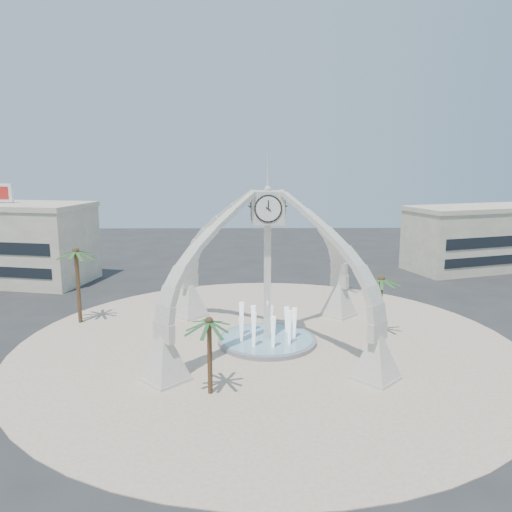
{
  "coord_description": "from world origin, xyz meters",
  "views": [
    {
      "loc": [
        -1.43,
        -38.43,
        14.61
      ],
      "look_at": [
        -0.87,
        2.0,
        6.83
      ],
      "focal_mm": 35.0,
      "sensor_mm": 36.0,
      "label": 1
    }
  ],
  "objects_px": {
    "palm_north": "(344,249)",
    "palm_south": "(209,322)",
    "clock_tower": "(267,265)",
    "palm_west": "(76,252)",
    "palm_east": "(382,280)",
    "fountain": "(267,340)"
  },
  "relations": [
    {
      "from": "palm_north",
      "to": "palm_south",
      "type": "relative_size",
      "value": 1.07
    },
    {
      "from": "palm_south",
      "to": "palm_east",
      "type": "bearing_deg",
      "value": 37.74
    },
    {
      "from": "fountain",
      "to": "palm_south",
      "type": "distance_m",
      "value": 10.73
    },
    {
      "from": "palm_north",
      "to": "palm_south",
      "type": "height_order",
      "value": "palm_north"
    },
    {
      "from": "clock_tower",
      "to": "palm_west",
      "type": "xyz_separation_m",
      "value": [
        -16.88,
        5.39,
        0.09
      ]
    },
    {
      "from": "fountain",
      "to": "palm_south",
      "type": "xyz_separation_m",
      "value": [
        -3.93,
        -8.91,
        4.49
      ]
    },
    {
      "from": "clock_tower",
      "to": "palm_north",
      "type": "relative_size",
      "value": 3.06
    },
    {
      "from": "palm_east",
      "to": "palm_south",
      "type": "bearing_deg",
      "value": -142.26
    },
    {
      "from": "palm_north",
      "to": "palm_south",
      "type": "xyz_separation_m",
      "value": [
        -12.82,
        -23.72,
        -0.37
      ]
    },
    {
      "from": "clock_tower",
      "to": "palm_east",
      "type": "bearing_deg",
      "value": 8.88
    },
    {
      "from": "palm_west",
      "to": "palm_east",
      "type": "bearing_deg",
      "value": -8.41
    },
    {
      "from": "palm_west",
      "to": "palm_south",
      "type": "xyz_separation_m",
      "value": [
        12.95,
        -14.3,
        -1.8
      ]
    },
    {
      "from": "clock_tower",
      "to": "palm_west",
      "type": "bearing_deg",
      "value": 162.3
    },
    {
      "from": "palm_south",
      "to": "palm_north",
      "type": "bearing_deg",
      "value": 61.62
    },
    {
      "from": "palm_east",
      "to": "palm_south",
      "type": "distance_m",
      "value": 16.99
    },
    {
      "from": "palm_west",
      "to": "palm_north",
      "type": "bearing_deg",
      "value": 20.09
    },
    {
      "from": "clock_tower",
      "to": "palm_east",
      "type": "xyz_separation_m",
      "value": [
        9.5,
        1.49,
        -1.58
      ]
    },
    {
      "from": "palm_east",
      "to": "palm_west",
      "type": "distance_m",
      "value": 26.72
    },
    {
      "from": "palm_east",
      "to": "palm_north",
      "type": "height_order",
      "value": "palm_north"
    },
    {
      "from": "palm_north",
      "to": "palm_south",
      "type": "distance_m",
      "value": 26.96
    },
    {
      "from": "clock_tower",
      "to": "palm_south",
      "type": "relative_size",
      "value": 3.28
    },
    {
      "from": "palm_north",
      "to": "palm_south",
      "type": "bearing_deg",
      "value": -118.38
    }
  ]
}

